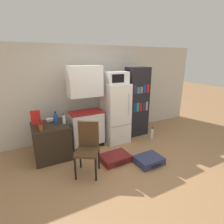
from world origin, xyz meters
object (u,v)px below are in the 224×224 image
object	(u,v)px
bottle_clear_short	(64,120)
bottle_blue_soda	(56,118)
refrigerator	(116,113)
suitcase_large_flat	(115,158)
side_table	(51,141)
chair	(88,144)
suitcase_small_flat	(149,160)
bottle_ketchup_red	(41,125)
cereal_box	(36,118)
kitchen_hutch	(86,111)
bottle_amber_beer	(41,128)
water_bottle_front	(152,134)
microwave	(116,78)
bookshelf	(137,102)
bowl	(50,120)

from	to	relation	value
bottle_clear_short	bottle_blue_soda	bearing A→B (deg)	149.85
refrigerator	suitcase_large_flat	distance (m)	1.21
side_table	chair	distance (m)	1.04
side_table	suitcase_small_flat	distance (m)	2.11
refrigerator	bottle_ketchup_red	xyz separation A→B (m)	(-1.80, -0.23, 0.07)
refrigerator	cereal_box	world-z (taller)	refrigerator
kitchen_hutch	bottle_clear_short	xyz separation A→B (m)	(-0.57, -0.21, -0.07)
kitchen_hutch	suitcase_small_flat	size ratio (longest dim) A/B	3.50
bottle_amber_beer	water_bottle_front	bearing A→B (deg)	-0.84
suitcase_large_flat	suitcase_small_flat	distance (m)	0.69
microwave	bookshelf	distance (m)	1.01
refrigerator	bookshelf	xyz separation A→B (m)	(0.71, 0.11, 0.18)
side_table	bottle_clear_short	world-z (taller)	bottle_clear_short
bookshelf	bottle_clear_short	size ratio (longest dim) A/B	8.62
refrigerator	bottle_blue_soda	xyz separation A→B (m)	(-1.48, -0.05, 0.10)
chair	water_bottle_front	world-z (taller)	chair
side_table	cereal_box	distance (m)	0.59
side_table	chair	bearing A→B (deg)	-58.25
bottle_amber_beer	suitcase_large_flat	world-z (taller)	bottle_amber_beer
bottle_amber_beer	bowl	world-z (taller)	bottle_amber_beer
refrigerator	bottle_ketchup_red	bearing A→B (deg)	-172.66
bottle_clear_short	microwave	bearing A→B (deg)	5.82
bottle_blue_soda	water_bottle_front	distance (m)	2.52
microwave	side_table	bearing A→B (deg)	-177.19
kitchen_hutch	water_bottle_front	world-z (taller)	kitchen_hutch
bottle_blue_soda	water_bottle_front	size ratio (longest dim) A/B	0.83
suitcase_large_flat	microwave	bearing A→B (deg)	59.03
bottle_ketchup_red	suitcase_large_flat	bearing A→B (deg)	-26.27
bottle_ketchup_red	bottle_blue_soda	distance (m)	0.37
side_table	water_bottle_front	xyz separation A→B (m)	(2.53, -0.30, -0.23)
bottle_blue_soda	cereal_box	xyz separation A→B (m)	(-0.38, 0.13, 0.04)
suitcase_small_flat	cereal_box	bearing A→B (deg)	143.64
bottle_amber_beer	bowl	bearing A→B (deg)	66.64
side_table	chair	world-z (taller)	chair
suitcase_large_flat	suitcase_small_flat	world-z (taller)	suitcase_small_flat
bottle_blue_soda	chair	size ratio (longest dim) A/B	0.27
bottle_ketchup_red	bowl	distance (m)	0.49
bottle_ketchup_red	suitcase_large_flat	size ratio (longest dim) A/B	0.33
bottle_blue_soda	bookshelf	bearing A→B (deg)	4.07
refrigerator	cereal_box	distance (m)	1.87
bottle_clear_short	bottle_amber_beer	size ratio (longest dim) A/B	1.52
bottle_ketchup_red	water_bottle_front	distance (m)	2.80
side_table	suitcase_small_flat	world-z (taller)	side_table
microwave	bowl	world-z (taller)	microwave
chair	bottle_amber_beer	bearing A→B (deg)	171.15
cereal_box	suitcase_small_flat	bearing A→B (deg)	-34.80
cereal_box	water_bottle_front	distance (m)	2.91
kitchen_hutch	bookshelf	bearing A→B (deg)	1.29
bottle_ketchup_red	cereal_box	size ratio (longest dim) A/B	0.67
refrigerator	bottle_amber_beer	size ratio (longest dim) A/B	10.50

